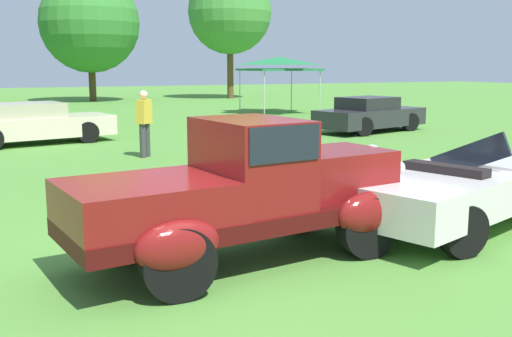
{
  "coord_description": "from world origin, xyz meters",
  "views": [
    {
      "loc": [
        -1.97,
        -6.24,
        2.32
      ],
      "look_at": [
        1.49,
        1.48,
        0.85
      ],
      "focal_mm": 41.82,
      "sensor_mm": 36.0,
      "label": 1
    }
  ],
  "objects_px": {
    "feature_pickup_truck": "(246,189)",
    "neighbor_convertible": "(463,185)",
    "show_car_cream": "(33,124)",
    "show_car_charcoal": "(370,115)",
    "canopy_tent_left_field": "(279,63)",
    "spectator_between_cars": "(144,121)"
  },
  "relations": [
    {
      "from": "show_car_cream",
      "to": "show_car_charcoal",
      "type": "distance_m",
      "value": 11.14
    },
    {
      "from": "show_car_cream",
      "to": "spectator_between_cars",
      "type": "height_order",
      "value": "spectator_between_cars"
    },
    {
      "from": "spectator_between_cars",
      "to": "canopy_tent_left_field",
      "type": "relative_size",
      "value": 0.53
    },
    {
      "from": "show_car_cream",
      "to": "canopy_tent_left_field",
      "type": "height_order",
      "value": "canopy_tent_left_field"
    },
    {
      "from": "neighbor_convertible",
      "to": "spectator_between_cars",
      "type": "relative_size",
      "value": 2.81
    },
    {
      "from": "neighbor_convertible",
      "to": "canopy_tent_left_field",
      "type": "relative_size",
      "value": 1.48
    },
    {
      "from": "show_car_charcoal",
      "to": "spectator_between_cars",
      "type": "bearing_deg",
      "value": -163.58
    },
    {
      "from": "show_car_cream",
      "to": "show_car_charcoal",
      "type": "relative_size",
      "value": 1.06
    },
    {
      "from": "show_car_cream",
      "to": "spectator_between_cars",
      "type": "relative_size",
      "value": 2.84
    },
    {
      "from": "feature_pickup_truck",
      "to": "canopy_tent_left_field",
      "type": "distance_m",
      "value": 22.14
    },
    {
      "from": "show_car_charcoal",
      "to": "canopy_tent_left_field",
      "type": "relative_size",
      "value": 1.42
    },
    {
      "from": "feature_pickup_truck",
      "to": "spectator_between_cars",
      "type": "relative_size",
      "value": 2.61
    },
    {
      "from": "neighbor_convertible",
      "to": "feature_pickup_truck",
      "type": "bearing_deg",
      "value": -176.69
    },
    {
      "from": "feature_pickup_truck",
      "to": "canopy_tent_left_field",
      "type": "height_order",
      "value": "canopy_tent_left_field"
    },
    {
      "from": "show_car_charcoal",
      "to": "canopy_tent_left_field",
      "type": "xyz_separation_m",
      "value": [
        0.65,
        8.55,
        1.82
      ]
    },
    {
      "from": "neighbor_convertible",
      "to": "show_car_cream",
      "type": "bearing_deg",
      "value": 112.73
    },
    {
      "from": "show_car_charcoal",
      "to": "canopy_tent_left_field",
      "type": "height_order",
      "value": "canopy_tent_left_field"
    },
    {
      "from": "show_car_cream",
      "to": "show_car_charcoal",
      "type": "xyz_separation_m",
      "value": [
        11.06,
        -1.38,
        -0.0
      ]
    },
    {
      "from": "canopy_tent_left_field",
      "to": "feature_pickup_truck",
      "type": "bearing_deg",
      "value": -117.32
    },
    {
      "from": "feature_pickup_truck",
      "to": "neighbor_convertible",
      "type": "xyz_separation_m",
      "value": [
        3.56,
        0.21,
        -0.28
      ]
    },
    {
      "from": "show_car_charcoal",
      "to": "spectator_between_cars",
      "type": "relative_size",
      "value": 2.68
    },
    {
      "from": "show_car_charcoal",
      "to": "feature_pickup_truck",
      "type": "bearing_deg",
      "value": -130.61
    }
  ]
}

